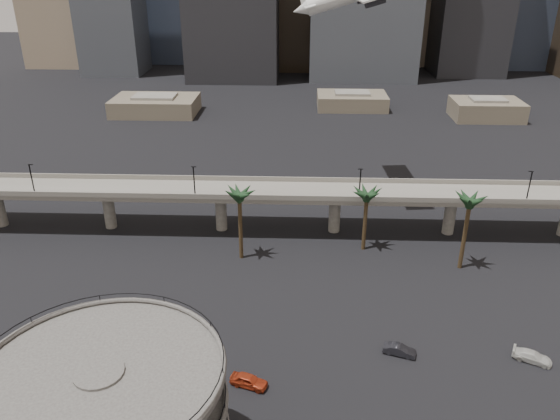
{
  "coord_description": "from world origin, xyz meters",
  "views": [
    {
      "loc": [
        4.14,
        -40.15,
        48.96
      ],
      "look_at": [
        1.5,
        28.0,
        16.98
      ],
      "focal_mm": 35.0,
      "sensor_mm": 36.0,
      "label": 1
    }
  ],
  "objects_px": {
    "overpass": "(278,196)",
    "car_c": "(532,357)",
    "car_b": "(399,350)",
    "car_a": "(249,381)"
  },
  "relations": [
    {
      "from": "car_a",
      "to": "car_c",
      "type": "xyz_separation_m",
      "value": [
        37.13,
        6.05,
        -0.1
      ]
    },
    {
      "from": "car_b",
      "to": "car_c",
      "type": "height_order",
      "value": "car_b"
    },
    {
      "from": "car_a",
      "to": "car_c",
      "type": "height_order",
      "value": "car_a"
    },
    {
      "from": "overpass",
      "to": "car_a",
      "type": "height_order",
      "value": "overpass"
    },
    {
      "from": "overpass",
      "to": "car_c",
      "type": "xyz_separation_m",
      "value": [
        35.36,
        -36.78,
        -6.62
      ]
    },
    {
      "from": "car_a",
      "to": "car_b",
      "type": "xyz_separation_m",
      "value": [
        19.74,
        6.69,
        -0.09
      ]
    },
    {
      "from": "car_b",
      "to": "overpass",
      "type": "bearing_deg",
      "value": 43.98
    },
    {
      "from": "overpass",
      "to": "car_b",
      "type": "xyz_separation_m",
      "value": [
        17.96,
        -36.15,
        -6.62
      ]
    },
    {
      "from": "overpass",
      "to": "car_c",
      "type": "relative_size",
      "value": 26.25
    },
    {
      "from": "overpass",
      "to": "car_a",
      "type": "xyz_separation_m",
      "value": [
        -1.77,
        -42.84,
        -6.52
      ]
    }
  ]
}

